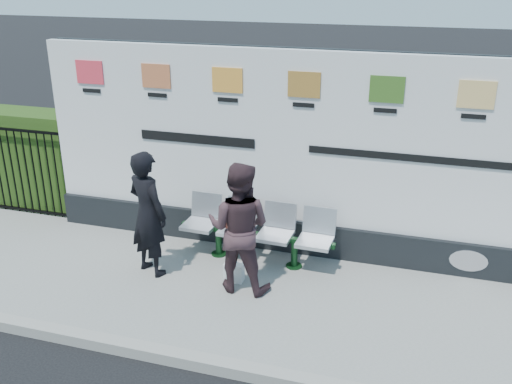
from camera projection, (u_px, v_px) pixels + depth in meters
pavement at (242, 293)px, 7.68m from camera, size 14.00×3.00×0.12m
kerb at (200, 362)px, 6.34m from camera, size 14.00×0.18×0.14m
billboard at (303, 170)px, 8.24m from camera, size 8.00×0.30×3.00m
hedge at (29, 158)px, 10.16m from camera, size 2.35×0.70×1.70m
railing at (13, 170)px, 9.79m from camera, size 2.05×0.06×1.54m
bench at (256, 246)px, 8.32m from camera, size 2.25×0.65×0.48m
woman_left at (148, 214)px, 7.79m from camera, size 0.77×0.65×1.79m
woman_right at (239, 228)px, 7.39m from camera, size 0.86×0.67×1.78m
handbag_brown at (237, 221)px, 8.27m from camera, size 0.31×0.14×0.24m
carrier_bag_white at (234, 272)px, 7.83m from camera, size 0.26×0.16×0.26m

